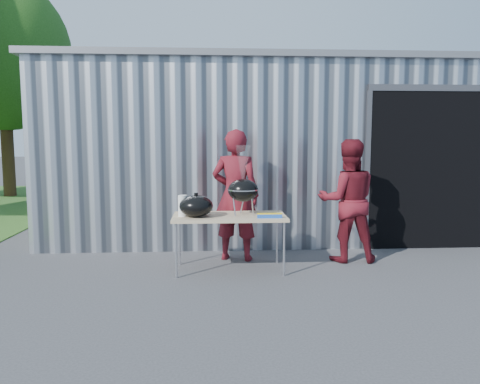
{
  "coord_description": "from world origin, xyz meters",
  "views": [
    {
      "loc": [
        -0.41,
        -5.53,
        1.78
      ],
      "look_at": [
        -0.01,
        0.71,
        1.05
      ],
      "focal_mm": 35.0,
      "sensor_mm": 36.0,
      "label": 1
    }
  ],
  "objects": [
    {
      "name": "building",
      "position": [
        0.92,
        4.59,
        1.54
      ],
      "size": [
        8.2,
        6.2,
        3.1
      ],
      "color": "silver",
      "rests_on": "ground"
    },
    {
      "name": "person_bystander",
      "position": [
        1.56,
        1.02,
        0.88
      ],
      "size": [
        0.9,
        0.72,
        1.76
      ],
      "primitive_type": "imported",
      "rotation": [
        0.0,
        0.0,
        3.07
      ],
      "color": "maroon",
      "rests_on": "ground"
    },
    {
      "name": "tree_far",
      "position": [
        -6.5,
        9.0,
        4.22
      ],
      "size": [
        3.91,
        3.91,
        6.48
      ],
      "color": "#442D19",
      "rests_on": "ground"
    },
    {
      "name": "paper_towels",
      "position": [
        -0.78,
        0.57,
        0.89
      ],
      "size": [
        0.12,
        0.12,
        0.28
      ],
      "primitive_type": "cylinder",
      "color": "white",
      "rests_on": "folding_table"
    },
    {
      "name": "kettle_grill",
      "position": [
        0.02,
        0.64,
        1.17
      ],
      "size": [
        0.41,
        0.41,
        0.93
      ],
      "color": "black",
      "rests_on": "folding_table"
    },
    {
      "name": "foil_box",
      "position": [
        0.35,
        0.37,
        0.78
      ],
      "size": [
        0.32,
        0.06,
        0.06
      ],
      "color": "blue",
      "rests_on": "folding_table"
    },
    {
      "name": "person_cook",
      "position": [
        -0.05,
        1.18,
        0.95
      ],
      "size": [
        0.79,
        0.61,
        1.9
      ],
      "primitive_type": "imported",
      "rotation": [
        0.0,
        0.0,
        2.89
      ],
      "color": "maroon",
      "rests_on": "ground"
    },
    {
      "name": "ground",
      "position": [
        0.0,
        0.0,
        0.0
      ],
      "size": [
        80.0,
        80.0,
        0.0
      ],
      "primitive_type": "plane",
      "color": "#3C3C3E"
    },
    {
      "name": "folding_table",
      "position": [
        -0.16,
        0.62,
        0.71
      ],
      "size": [
        1.5,
        0.75,
        0.75
      ],
      "color": "tan",
      "rests_on": "ground"
    },
    {
      "name": "white_tub",
      "position": [
        -0.71,
        0.79,
        0.8
      ],
      "size": [
        0.2,
        0.15,
        0.1
      ],
      "primitive_type": "cube",
      "color": "white",
      "rests_on": "folding_table"
    },
    {
      "name": "grill_lid",
      "position": [
        -0.6,
        0.52,
        0.89
      ],
      "size": [
        0.44,
        0.44,
        0.32
      ],
      "color": "black",
      "rests_on": "folding_table"
    }
  ]
}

